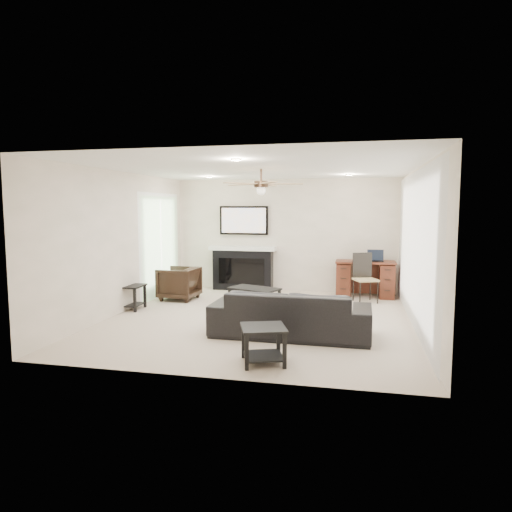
# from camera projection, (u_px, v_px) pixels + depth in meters

# --- Properties ---
(room_shell) EXTENTS (5.50, 5.54, 2.52)m
(room_shell) POSITION_uv_depth(u_px,v_px,m) (272.00, 219.00, 7.54)
(room_shell) COLOR beige
(room_shell) RESTS_ON ground
(sofa) EXTENTS (2.31, 0.93, 0.67)m
(sofa) POSITION_uv_depth(u_px,v_px,m) (291.00, 313.00, 6.63)
(sofa) COLOR black
(sofa) RESTS_ON ground
(armchair) EXTENTS (0.77, 0.76, 0.67)m
(armchair) POSITION_uv_depth(u_px,v_px,m) (179.00, 283.00, 9.28)
(armchair) COLOR black
(armchair) RESTS_ON ground
(coffee_table) EXTENTS (1.02, 0.79, 0.40)m
(coffee_table) POSITION_uv_depth(u_px,v_px,m) (254.00, 298.00, 8.39)
(coffee_table) COLOR black
(coffee_table) RESTS_ON ground
(end_table_near) EXTENTS (0.66, 0.66, 0.45)m
(end_table_near) POSITION_uv_depth(u_px,v_px,m) (263.00, 345.00, 5.46)
(end_table_near) COLOR black
(end_table_near) RESTS_ON ground
(end_table_left) EXTENTS (0.51, 0.51, 0.45)m
(end_table_left) POSITION_uv_depth(u_px,v_px,m) (129.00, 297.00, 8.39)
(end_table_left) COLOR black
(end_table_left) RESTS_ON ground
(fireplace_unit) EXTENTS (1.52, 0.34, 1.91)m
(fireplace_unit) POSITION_uv_depth(u_px,v_px,m) (243.00, 248.00, 10.29)
(fireplace_unit) COLOR black
(fireplace_unit) RESTS_ON ground
(desk) EXTENTS (1.22, 0.56, 0.76)m
(desk) POSITION_uv_depth(u_px,v_px,m) (365.00, 279.00, 9.54)
(desk) COLOR #422410
(desk) RESTS_ON ground
(desk_chair) EXTENTS (0.55, 0.56, 0.97)m
(desk_chair) POSITION_uv_depth(u_px,v_px,m) (366.00, 278.00, 8.99)
(desk_chair) COLOR black
(desk_chair) RESTS_ON ground
(laptop) EXTENTS (0.33, 0.24, 0.23)m
(laptop) POSITION_uv_depth(u_px,v_px,m) (376.00, 256.00, 9.42)
(laptop) COLOR black
(laptop) RESTS_ON desk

